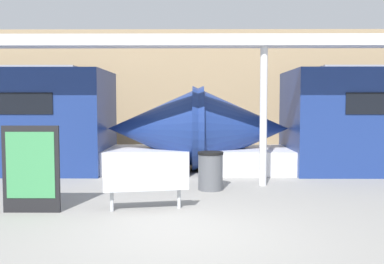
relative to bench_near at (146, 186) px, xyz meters
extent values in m
plane|color=gray|center=(0.77, -1.46, -0.48)|extent=(60.00, 60.00, 0.00)
cube|color=#9E8460|center=(0.77, 8.83, 2.02)|extent=(56.00, 0.20, 5.00)
cone|color=navy|center=(2.36, 5.02, 0.83)|extent=(2.97, 2.63, 2.63)
cube|color=silver|center=(2.64, 5.02, -0.13)|extent=(2.68, 2.46, 0.70)
cone|color=navy|center=(-0.27, 5.02, 0.83)|extent=(2.97, 2.63, 2.63)
cube|color=silver|center=(-0.55, 5.02, -0.13)|extent=(2.68, 2.46, 0.70)
cube|color=#ADB2B7|center=(-0.01, 0.07, -0.06)|extent=(1.70, 0.75, 0.04)
cube|color=#ADB2B7|center=(0.02, -0.12, 0.14)|extent=(1.62, 0.36, 0.34)
cylinder|color=#ADB2B7|center=(-0.66, -0.05, -0.28)|extent=(0.07, 0.07, 0.41)
cylinder|color=#ADB2B7|center=(0.63, 0.20, -0.28)|extent=(0.07, 0.07, 0.41)
cylinder|color=#4C4F54|center=(1.33, 2.03, -0.05)|extent=(0.59, 0.59, 0.87)
cylinder|color=black|center=(1.33, 2.03, 0.41)|extent=(0.62, 0.62, 0.06)
cube|color=black|center=(-2.18, -0.15, 0.35)|extent=(1.09, 0.06, 1.67)
cube|color=#38844C|center=(-2.18, -0.19, 0.43)|extent=(0.92, 0.01, 1.27)
cylinder|color=silver|center=(2.68, 2.61, 1.27)|extent=(0.19, 0.19, 3.51)
cube|color=#B7B7BC|center=(2.68, 2.61, 3.16)|extent=(28.00, 0.60, 0.28)
camera|label=1|loc=(0.95, -8.21, 1.60)|focal=40.00mm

